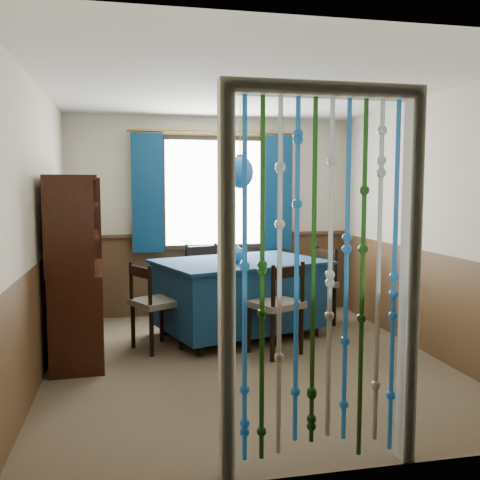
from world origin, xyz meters
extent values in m
plane|color=brown|center=(0.00, 0.00, 0.00)|extent=(4.00, 4.00, 0.00)
plane|color=silver|center=(0.00, 0.00, 2.50)|extent=(4.00, 4.00, 0.00)
plane|color=beige|center=(0.00, 2.00, 1.25)|extent=(3.60, 0.00, 3.60)
plane|color=beige|center=(0.00, -2.00, 1.25)|extent=(3.60, 0.00, 3.60)
plane|color=beige|center=(-1.80, 0.00, 1.25)|extent=(0.00, 4.00, 4.00)
plane|color=beige|center=(1.80, 0.00, 1.25)|extent=(0.00, 4.00, 4.00)
plane|color=#49311B|center=(0.00, 1.99, 0.50)|extent=(3.60, 0.00, 3.60)
plane|color=#49311B|center=(0.00, -1.99, 0.50)|extent=(3.60, 0.00, 3.60)
plane|color=#49311B|center=(-1.79, 0.00, 0.50)|extent=(0.00, 4.00, 4.00)
plane|color=#49311B|center=(1.79, 0.00, 0.50)|extent=(0.00, 4.00, 4.00)
cube|color=black|center=(0.00, 1.95, 1.55)|extent=(1.32, 0.12, 1.42)
cube|color=#0F2D4D|center=(0.13, 0.89, 0.46)|extent=(1.93, 1.59, 0.68)
cube|color=#0F2D4D|center=(0.13, 0.89, 0.81)|extent=(2.00, 1.66, 0.03)
cylinder|color=black|center=(-0.40, 0.26, 0.07)|extent=(0.07, 0.07, 0.14)
cylinder|color=black|center=(0.93, 0.70, 0.07)|extent=(0.07, 0.07, 0.14)
cylinder|color=black|center=(-0.67, 1.08, 0.07)|extent=(0.07, 0.07, 0.14)
cylinder|color=black|center=(0.65, 1.52, 0.07)|extent=(0.07, 0.07, 0.14)
cylinder|color=black|center=(0.24, -0.04, 0.23)|extent=(0.04, 0.04, 0.46)
cylinder|color=black|center=(0.57, 0.11, 0.23)|extent=(0.04, 0.04, 0.46)
cylinder|color=black|center=(0.09, 0.27, 0.23)|extent=(0.04, 0.04, 0.46)
cylinder|color=black|center=(0.42, 0.43, 0.23)|extent=(0.04, 0.04, 0.46)
cube|color=#5B5549|center=(0.33, 0.19, 0.49)|extent=(0.59, 0.58, 0.06)
cube|color=black|center=(0.41, 0.03, 0.83)|extent=(0.37, 0.20, 0.10)
cylinder|color=black|center=(0.24, -0.05, 0.68)|extent=(0.04, 0.04, 0.45)
cylinder|color=black|center=(0.57, 0.10, 0.68)|extent=(0.04, 0.04, 0.45)
cylinder|color=black|center=(0.01, 1.82, 0.23)|extent=(0.05, 0.05, 0.47)
cylinder|color=black|center=(-0.36, 1.74, 0.23)|extent=(0.05, 0.05, 0.47)
cylinder|color=black|center=(0.08, 1.47, 0.23)|extent=(0.05, 0.05, 0.47)
cylinder|color=black|center=(-0.29, 1.39, 0.23)|extent=(0.05, 0.05, 0.47)
cube|color=#5B5549|center=(-0.14, 1.61, 0.50)|extent=(0.54, 0.53, 0.06)
cube|color=black|center=(-0.18, 1.79, 0.84)|extent=(0.40, 0.12, 0.10)
cylinder|color=black|center=(0.01, 1.83, 0.70)|extent=(0.04, 0.04, 0.46)
cylinder|color=black|center=(-0.36, 1.75, 0.70)|extent=(0.04, 0.04, 0.46)
cylinder|color=black|center=(-1.03, 0.65, 0.22)|extent=(0.04, 0.04, 0.45)
cylinder|color=black|center=(-0.86, 0.34, 0.22)|extent=(0.04, 0.04, 0.45)
cylinder|color=black|center=(-0.73, 0.81, 0.22)|extent=(0.04, 0.04, 0.45)
cylinder|color=black|center=(-0.56, 0.50, 0.22)|extent=(0.04, 0.04, 0.45)
cube|color=#5B5549|center=(-0.79, 0.58, 0.47)|extent=(0.57, 0.58, 0.06)
cube|color=black|center=(-0.95, 0.49, 0.80)|extent=(0.22, 0.35, 0.10)
cylinder|color=black|center=(-1.04, 0.65, 0.66)|extent=(0.04, 0.04, 0.44)
cylinder|color=black|center=(-0.86, 0.33, 0.66)|extent=(0.04, 0.04, 0.44)
cylinder|color=black|center=(1.29, 1.05, 0.23)|extent=(0.04, 0.04, 0.46)
cylinder|color=black|center=(1.19, 1.41, 0.23)|extent=(0.04, 0.04, 0.46)
cylinder|color=black|center=(0.95, 0.96, 0.23)|extent=(0.04, 0.04, 0.46)
cylinder|color=black|center=(0.85, 1.32, 0.23)|extent=(0.04, 0.04, 0.46)
cube|color=#5B5549|center=(1.07, 1.19, 0.49)|extent=(0.53, 0.55, 0.06)
cube|color=black|center=(1.25, 1.24, 0.83)|extent=(0.14, 0.39, 0.10)
cylinder|color=black|center=(1.30, 1.06, 0.68)|extent=(0.04, 0.04, 0.45)
cylinder|color=black|center=(1.20, 1.41, 0.68)|extent=(0.04, 0.04, 0.45)
cube|color=black|center=(-1.54, 0.52, 0.43)|extent=(0.53, 1.34, 0.86)
cube|color=black|center=(-1.54, -0.10, 1.29)|extent=(0.41, 0.07, 0.86)
cube|color=black|center=(-1.54, 1.15, 1.29)|extent=(0.41, 0.07, 0.86)
cube|color=black|center=(-1.54, 0.52, 1.70)|extent=(0.48, 1.34, 0.04)
cube|color=black|center=(-1.75, 0.52, 1.29)|extent=(0.11, 1.30, 0.86)
cube|color=black|center=(-1.51, 0.52, 1.16)|extent=(0.43, 1.26, 0.02)
cube|color=black|center=(-1.51, 0.52, 1.45)|extent=(0.43, 1.26, 0.02)
cylinder|color=olive|center=(0.13, 0.89, 2.14)|extent=(0.01, 0.01, 0.72)
ellipsoid|color=#165397|center=(0.13, 0.89, 1.78)|extent=(0.28, 0.28, 0.35)
cylinder|color=olive|center=(0.13, 0.89, 1.95)|extent=(0.09, 0.09, 0.03)
imported|color=#165397|center=(0.03, 0.76, 0.94)|extent=(0.24, 0.24, 0.22)
imported|color=beige|center=(-1.49, 0.19, 1.20)|extent=(0.22, 0.22, 0.05)
imported|color=beige|center=(-1.49, 0.74, 0.94)|extent=(0.20, 0.20, 0.17)
camera|label=1|loc=(-1.05, -4.73, 1.61)|focal=40.00mm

